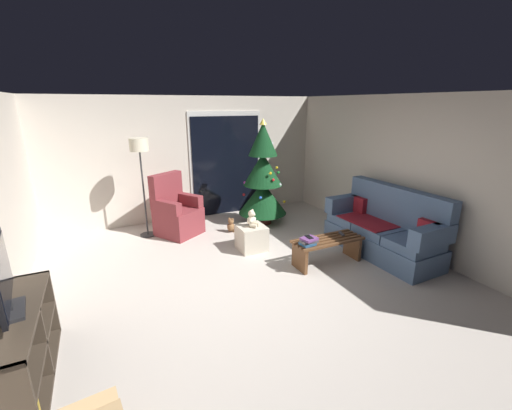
{
  "coord_description": "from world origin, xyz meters",
  "views": [
    {
      "loc": [
        -1.69,
        -3.7,
        2.35
      ],
      "look_at": [
        0.4,
        0.7,
        0.85
      ],
      "focal_mm": 23.22,
      "sensor_mm": 36.0,
      "label": 1
    }
  ],
  "objects_px": {
    "floor_lamp": "(140,154)",
    "teddy_bear_chestnut_by_tree": "(231,226)",
    "book_stack": "(309,241)",
    "media_shelf": "(15,357)",
    "remote_white": "(314,239)",
    "coffee_table": "(327,247)",
    "remote_graphite": "(342,234)",
    "couch": "(384,230)",
    "ottoman": "(251,238)",
    "christmas_tree": "(263,179)",
    "television": "(3,278)",
    "teddy_bear_cream": "(252,219)",
    "cell_phone": "(309,237)",
    "armchair": "(176,213)"
  },
  "relations": [
    {
      "from": "coffee_table",
      "to": "teddy_bear_cream",
      "type": "relative_size",
      "value": 3.86
    },
    {
      "from": "couch",
      "to": "ottoman",
      "type": "bearing_deg",
      "value": 151.2
    },
    {
      "from": "book_stack",
      "to": "media_shelf",
      "type": "distance_m",
      "value": 3.48
    },
    {
      "from": "ottoman",
      "to": "teddy_bear_chestnut_by_tree",
      "type": "xyz_separation_m",
      "value": [
        -0.02,
        0.87,
        -0.09
      ]
    },
    {
      "from": "couch",
      "to": "media_shelf",
      "type": "xyz_separation_m",
      "value": [
        -4.85,
        -0.73,
        -0.06
      ]
    },
    {
      "from": "remote_graphite",
      "to": "book_stack",
      "type": "xyz_separation_m",
      "value": [
        -0.69,
        -0.12,
        0.05
      ]
    },
    {
      "from": "armchair",
      "to": "teddy_bear_cream",
      "type": "bearing_deg",
      "value": -52.04
    },
    {
      "from": "ottoman",
      "to": "teddy_bear_chestnut_by_tree",
      "type": "bearing_deg",
      "value": 91.36
    },
    {
      "from": "cell_phone",
      "to": "teddy_bear_cream",
      "type": "height_order",
      "value": "teddy_bear_cream"
    },
    {
      "from": "armchair",
      "to": "cell_phone",
      "type": "bearing_deg",
      "value": -57.91
    },
    {
      "from": "remote_white",
      "to": "television",
      "type": "xyz_separation_m",
      "value": [
        -3.55,
        -0.82,
        0.62
      ]
    },
    {
      "from": "couch",
      "to": "floor_lamp",
      "type": "distance_m",
      "value": 4.29
    },
    {
      "from": "couch",
      "to": "media_shelf",
      "type": "bearing_deg",
      "value": -171.48
    },
    {
      "from": "television",
      "to": "teddy_bear_chestnut_by_tree",
      "type": "xyz_separation_m",
      "value": [
        2.91,
        2.58,
        -0.91
      ]
    },
    {
      "from": "couch",
      "to": "teddy_bear_chestnut_by_tree",
      "type": "bearing_deg",
      "value": 134.93
    },
    {
      "from": "media_shelf",
      "to": "floor_lamp",
      "type": "bearing_deg",
      "value": 64.8
    },
    {
      "from": "couch",
      "to": "television",
      "type": "xyz_separation_m",
      "value": [
        -4.81,
        -0.67,
        0.63
      ]
    },
    {
      "from": "book_stack",
      "to": "christmas_tree",
      "type": "distance_m",
      "value": 2.16
    },
    {
      "from": "coffee_table",
      "to": "christmas_tree",
      "type": "relative_size",
      "value": 0.53
    },
    {
      "from": "christmas_tree",
      "to": "teddy_bear_chestnut_by_tree",
      "type": "relative_size",
      "value": 7.31
    },
    {
      "from": "teddy_bear_cream",
      "to": "media_shelf",
      "type": "bearing_deg",
      "value": -149.46
    },
    {
      "from": "book_stack",
      "to": "cell_phone",
      "type": "xyz_separation_m",
      "value": [
        0.01,
        0.01,
        0.06
      ]
    },
    {
      "from": "coffee_table",
      "to": "media_shelf",
      "type": "distance_m",
      "value": 3.88
    },
    {
      "from": "christmas_tree",
      "to": "ottoman",
      "type": "relative_size",
      "value": 4.74
    },
    {
      "from": "remote_white",
      "to": "media_shelf",
      "type": "height_order",
      "value": "media_shelf"
    },
    {
      "from": "couch",
      "to": "christmas_tree",
      "type": "height_order",
      "value": "christmas_tree"
    },
    {
      "from": "christmas_tree",
      "to": "floor_lamp",
      "type": "bearing_deg",
      "value": 171.97
    },
    {
      "from": "floor_lamp",
      "to": "remote_graphite",
      "type": "bearing_deg",
      "value": -41.23
    },
    {
      "from": "couch",
      "to": "teddy_bear_cream",
      "type": "bearing_deg",
      "value": 151.3
    },
    {
      "from": "television",
      "to": "floor_lamp",
      "type": "bearing_deg",
      "value": 64.91
    },
    {
      "from": "television",
      "to": "teddy_bear_cream",
      "type": "xyz_separation_m",
      "value": [
        2.94,
        1.7,
        -0.5
      ]
    },
    {
      "from": "armchair",
      "to": "teddy_bear_chestnut_by_tree",
      "type": "xyz_separation_m",
      "value": [
        0.95,
        -0.37,
        -0.28
      ]
    },
    {
      "from": "teddy_bear_chestnut_by_tree",
      "to": "armchair",
      "type": "bearing_deg",
      "value": 158.86
    },
    {
      "from": "armchair",
      "to": "media_shelf",
      "type": "distance_m",
      "value": 3.61
    },
    {
      "from": "book_stack",
      "to": "cell_phone",
      "type": "bearing_deg",
      "value": 41.25
    },
    {
      "from": "cell_phone",
      "to": "armchair",
      "type": "distance_m",
      "value": 2.66
    },
    {
      "from": "cell_phone",
      "to": "television",
      "type": "xyz_separation_m",
      "value": [
        -3.38,
        -0.69,
        0.51
      ]
    },
    {
      "from": "coffee_table",
      "to": "teddy_bear_chestnut_by_tree",
      "type": "xyz_separation_m",
      "value": [
        -0.85,
        1.83,
        -0.15
      ]
    },
    {
      "from": "ottoman",
      "to": "teddy_bear_chestnut_by_tree",
      "type": "distance_m",
      "value": 0.88
    },
    {
      "from": "remote_graphite",
      "to": "teddy_bear_chestnut_by_tree",
      "type": "relative_size",
      "value": 0.55
    },
    {
      "from": "floor_lamp",
      "to": "teddy_bear_chestnut_by_tree",
      "type": "xyz_separation_m",
      "value": [
        1.47,
        -0.51,
        -1.38
      ]
    },
    {
      "from": "media_shelf",
      "to": "remote_white",
      "type": "bearing_deg",
      "value": 13.68
    },
    {
      "from": "remote_graphite",
      "to": "ottoman",
      "type": "relative_size",
      "value": 0.35
    },
    {
      "from": "couch",
      "to": "coffee_table",
      "type": "distance_m",
      "value": 1.07
    },
    {
      "from": "media_shelf",
      "to": "television",
      "type": "relative_size",
      "value": 1.67
    },
    {
      "from": "coffee_table",
      "to": "teddy_bear_chestnut_by_tree",
      "type": "height_order",
      "value": "coffee_table"
    },
    {
      "from": "media_shelf",
      "to": "television",
      "type": "distance_m",
      "value": 0.7
    },
    {
      "from": "cell_phone",
      "to": "remote_graphite",
      "type": "bearing_deg",
      "value": 12.46
    },
    {
      "from": "remote_graphite",
      "to": "cell_phone",
      "type": "xyz_separation_m",
      "value": [
        -0.68,
        -0.1,
        0.11
      ]
    },
    {
      "from": "christmas_tree",
      "to": "ottoman",
      "type": "xyz_separation_m",
      "value": [
        -0.74,
        -1.07,
        -0.71
      ]
    }
  ]
}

